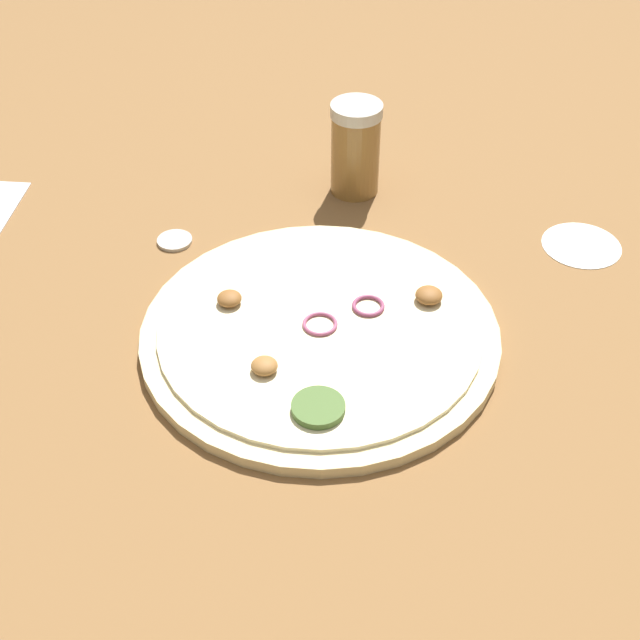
% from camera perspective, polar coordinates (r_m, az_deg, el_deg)
% --- Properties ---
extents(ground_plane, '(3.00, 3.00, 0.00)m').
position_cam_1_polar(ground_plane, '(0.75, 0.00, -1.19)').
color(ground_plane, brown).
extents(pizza, '(0.30, 0.30, 0.03)m').
position_cam_1_polar(pizza, '(0.75, 0.01, -0.80)').
color(pizza, beige).
rests_on(pizza, ground_plane).
extents(spice_jar, '(0.05, 0.05, 0.10)m').
position_cam_1_polar(spice_jar, '(0.91, 2.29, 10.93)').
color(spice_jar, olive).
rests_on(spice_jar, ground_plane).
extents(loose_cap, '(0.03, 0.03, 0.01)m').
position_cam_1_polar(loose_cap, '(0.87, -9.12, 5.22)').
color(loose_cap, beige).
rests_on(loose_cap, ground_plane).
extents(flour_patch, '(0.08, 0.08, 0.00)m').
position_cam_1_polar(flour_patch, '(0.89, 16.39, 4.62)').
color(flour_patch, white).
rests_on(flour_patch, ground_plane).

